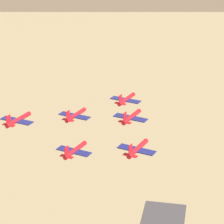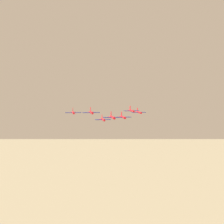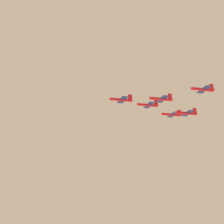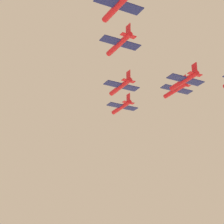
% 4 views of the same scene
% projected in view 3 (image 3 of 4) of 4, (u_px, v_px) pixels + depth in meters
% --- Properties ---
extents(jet_0, '(8.62, 8.58, 3.33)m').
position_uv_depth(jet_0, '(122.00, 100.00, 187.35)').
color(jet_0, red).
extents(jet_1, '(8.62, 8.58, 3.33)m').
position_uv_depth(jet_1, '(162.00, 99.00, 182.16)').
color(jet_1, red).
extents(jet_2, '(8.62, 8.58, 3.33)m').
position_uv_depth(jet_2, '(148.00, 105.00, 199.29)').
color(jet_2, red).
extents(jet_3, '(8.62, 8.58, 3.33)m').
position_uv_depth(jet_3, '(203.00, 89.00, 178.06)').
color(jet_3, red).
extents(jet_4, '(8.62, 8.58, 3.33)m').
position_uv_depth(jet_4, '(187.00, 113.00, 192.93)').
color(jet_4, red).
extents(jet_5, '(8.62, 8.58, 3.33)m').
position_uv_depth(jet_5, '(172.00, 115.00, 210.53)').
color(jet_5, red).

